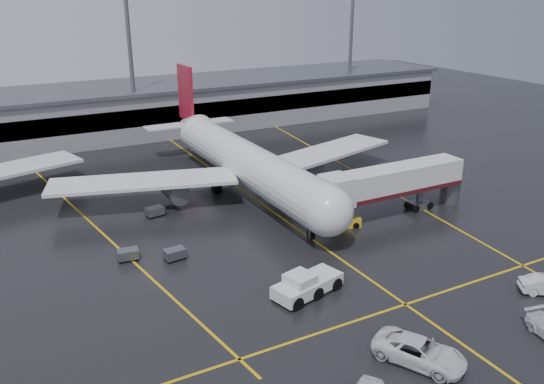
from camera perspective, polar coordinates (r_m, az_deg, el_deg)
ground at (r=65.15m, az=0.71°, el=-2.48°), size 220.00×220.00×0.00m
apron_line_centre at (r=65.15m, az=0.71°, el=-2.47°), size 0.25×90.00×0.02m
apron_line_stop at (r=49.19m, az=13.52°, el=-11.13°), size 60.00×0.25×0.02m
apron_line_left at (r=67.97m, az=-18.50°, el=-2.58°), size 9.99×69.35×0.02m
apron_line_right at (r=82.30m, az=8.30°, el=2.23°), size 7.57×69.64×0.02m
terminal at (r=106.64m, az=-12.05°, el=8.53°), size 122.00×19.00×8.60m
light_mast_mid at (r=98.12m, az=-14.31°, el=13.39°), size 3.00×1.20×25.45m
light_mast_right at (r=117.65m, az=8.08°, el=14.84°), size 3.00×1.20×25.45m
main_airliner at (r=71.85m, az=-3.05°, el=3.26°), size 48.80×45.60×14.10m
jet_bridge at (r=65.62m, az=12.41°, el=0.88°), size 19.90×3.40×6.05m
pushback_tractor at (r=48.88m, az=3.50°, el=-9.52°), size 6.95×4.16×2.33m
belt_loader at (r=62.72m, az=7.38°, el=-3.02°), size 3.92×2.67×2.29m
service_van_a at (r=42.29m, az=14.89°, el=-15.52°), size 5.75×7.23×1.83m
baggage_cart_a at (r=55.68m, az=-9.93°, el=-6.23°), size 2.12×1.50×1.12m
baggage_cart_b at (r=56.52m, az=-14.54°, el=-6.19°), size 2.14×1.53×1.12m
baggage_cart_c at (r=66.33m, az=-11.93°, el=-1.93°), size 2.17×1.59×1.12m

